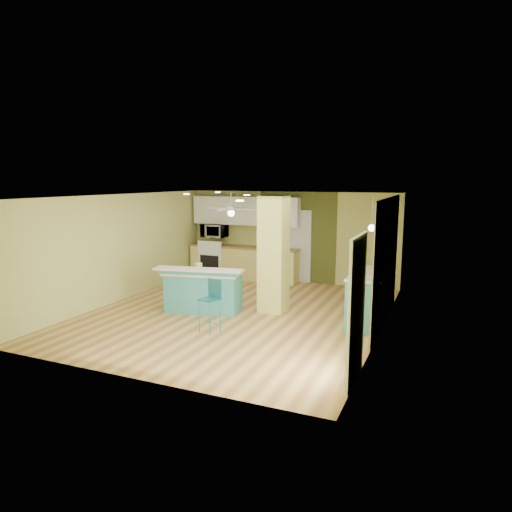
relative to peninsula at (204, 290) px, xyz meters
The scene contains 23 objects.
floor 0.89m from the peninsula, ahead, with size 6.00×7.00×0.01m, color olive.
ceiling 2.18m from the peninsula, ahead, with size 6.00×7.00×0.01m, color white.
wall_back 3.74m from the peninsula, 78.03° to the left, with size 6.00×0.01×2.50m, color #BEC067.
wall_front 3.60m from the peninsula, 77.52° to the right, with size 6.00×0.01×2.50m, color #BEC067.
wall_left 2.38m from the peninsula, behind, with size 0.01×7.00×2.50m, color #BEC067.
wall_right 3.85m from the peninsula, ahead, with size 0.01×7.00×2.50m, color #BEC067.
wood_panel 3.89m from the peninsula, 10.23° to the left, with size 0.02×3.40×2.50m, color olive.
olive_accent 3.77m from the peninsula, 74.94° to the left, with size 2.20×0.02×2.50m, color #484E1F.
interior_door 3.70m from the peninsula, 74.83° to the left, with size 0.82×0.05×2.00m, color silver.
french_door 4.38m from the peninsula, 30.81° to the right, with size 0.04×1.08×2.10m, color white.
column 1.71m from the peninsula, 22.24° to the left, with size 0.55×0.55×2.50m, color #CCCE5F.
kitchen_run 3.32m from the peninsula, 99.38° to the left, with size 3.25×0.63×0.94m.
stove 3.59m from the peninsula, 114.54° to the left, with size 0.76×0.66×1.08m.
upper_cabinets 3.75m from the peninsula, 99.05° to the left, with size 3.20×0.34×0.80m, color white.
microwave 3.71m from the peninsula, 114.47° to the left, with size 0.70×0.48×0.39m, color white.
ceiling_fan 2.65m from the peninsula, 99.33° to the left, with size 1.41×1.41×0.61m.
pendant_lamp 3.78m from the peninsula, 13.62° to the left, with size 0.14×0.14×0.69m.
wall_decor 3.98m from the peninsula, 13.24° to the left, with size 0.03×0.90×0.70m, color brown.
peninsula is the anchor object (origin of this frame).
bar_stool 1.43m from the peninsula, 53.79° to the right, with size 0.41×0.41×1.00m.
side_counter 3.50m from the peninsula, ahead, with size 0.68×1.60×1.03m.
fruit_bowl 3.28m from the peninsula, 88.61° to the left, with size 0.31×0.31×0.08m, color #3B2318.
canister 0.52m from the peninsula, 157.01° to the left, with size 0.16×0.16×0.17m, color yellow.
Camera 1 is at (4.10, -8.50, 2.85)m, focal length 32.00 mm.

